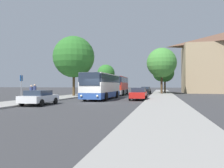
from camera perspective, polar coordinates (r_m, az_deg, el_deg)
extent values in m
plane|color=#38383A|center=(23.28, -4.20, -4.79)|extent=(300.00, 300.00, 0.00)
cube|color=gray|center=(26.17, -19.07, -4.12)|extent=(4.00, 120.00, 0.15)
cube|color=gray|center=(22.28, 13.36, -4.79)|extent=(4.00, 120.00, 0.15)
cube|color=#2D519E|center=(28.38, -2.59, -2.72)|extent=(2.69, 10.12, 0.70)
cube|color=silver|center=(28.35, -2.59, -0.82)|extent=(2.69, 10.12, 1.19)
cube|color=#232D3D|center=(28.37, -2.59, 1.35)|extent=(2.72, 9.92, 0.95)
cube|color=silver|center=(28.39, -2.59, 2.43)|extent=(2.64, 9.92, 0.12)
cube|color=#232D3D|center=(23.52, -5.97, 1.33)|extent=(2.33, 0.08, 1.45)
sphere|color=#F4EAC1|center=(23.83, -8.05, -3.10)|extent=(0.24, 0.24, 0.24)
sphere|color=#F4EAC1|center=(23.24, -3.87, -3.17)|extent=(0.24, 0.24, 0.24)
cylinder|color=black|center=(25.91, -7.19, -3.23)|extent=(0.31, 1.00, 1.00)
cylinder|color=black|center=(25.12, -1.63, -3.32)|extent=(0.31, 1.00, 1.00)
cylinder|color=black|center=(31.65, -3.35, -2.70)|extent=(0.31, 1.00, 1.00)
cylinder|color=black|center=(31.01, 1.25, -2.75)|extent=(0.31, 1.00, 1.00)
cube|color=gray|center=(41.07, 1.69, -1.98)|extent=(2.90, 10.14, 0.70)
cube|color=red|center=(41.05, 1.69, -0.57)|extent=(2.90, 10.14, 1.33)
cube|color=#232D3D|center=(41.06, 1.69, 1.02)|extent=(2.92, 9.94, 0.95)
cube|color=red|center=(41.08, 1.69, 1.77)|extent=(2.84, 9.93, 0.12)
cube|color=#232D3D|center=(36.07, 0.46, 0.97)|extent=(2.27, 0.15, 1.45)
sphere|color=#F4EAC1|center=(36.23, -0.92, -2.15)|extent=(0.24, 0.24, 0.24)
sphere|color=#F4EAC1|center=(35.92, 1.84, -2.16)|extent=(0.24, 0.24, 0.24)
cylinder|color=black|center=(38.33, -0.87, -2.29)|extent=(0.34, 1.01, 1.00)
cylinder|color=black|center=(37.91, 2.88, -2.31)|extent=(0.34, 1.01, 1.00)
cylinder|color=black|center=(44.25, 0.68, -2.03)|extent=(0.34, 1.01, 1.00)
cylinder|color=black|center=(43.89, 3.93, -2.04)|extent=(0.34, 1.01, 1.00)
cube|color=silver|center=(21.06, -18.43, -3.60)|extent=(2.01, 4.32, 0.59)
cube|color=#232D3D|center=(20.89, -18.65, -2.20)|extent=(1.72, 2.27, 0.46)
cylinder|color=black|center=(22.69, -18.86, -4.11)|extent=(0.22, 0.63, 0.62)
cylinder|color=black|center=(21.82, -14.56, -4.27)|extent=(0.22, 0.63, 0.62)
cylinder|color=black|center=(20.44, -22.56, -4.52)|extent=(0.22, 0.63, 0.62)
cylinder|color=black|center=(19.47, -17.93, -4.74)|extent=(0.22, 0.63, 0.62)
cube|color=red|center=(26.82, 6.93, -2.82)|extent=(1.84, 4.27, 0.67)
cube|color=#232D3D|center=(26.97, 6.96, -1.53)|extent=(1.61, 2.23, 0.52)
cylinder|color=black|center=(25.45, 8.68, -3.71)|extent=(0.21, 0.62, 0.62)
cylinder|color=black|center=(25.62, 4.65, -3.69)|extent=(0.21, 0.62, 0.62)
cylinder|color=black|center=(28.08, 9.01, -3.39)|extent=(0.21, 0.62, 0.62)
cylinder|color=black|center=(28.24, 5.35, -3.38)|extent=(0.21, 0.62, 0.62)
cube|color=black|center=(45.28, 8.77, -1.78)|extent=(2.00, 4.78, 0.70)
cube|color=#232D3D|center=(45.45, 8.80, -1.03)|extent=(1.66, 2.52, 0.49)
cylinder|color=black|center=(43.75, 9.66, -2.29)|extent=(0.24, 0.63, 0.62)
cylinder|color=black|center=(43.97, 7.42, -2.28)|extent=(0.24, 0.63, 0.62)
cylinder|color=black|center=(46.63, 10.05, -2.17)|extent=(0.24, 0.63, 0.62)
cylinder|color=black|center=(46.84, 7.94, -2.16)|extent=(0.24, 0.63, 0.62)
cylinder|color=gray|center=(24.71, -22.61, -0.96)|extent=(0.08, 0.08, 2.76)
cube|color=#1E56A3|center=(24.72, -22.60, 1.43)|extent=(0.03, 0.45, 0.60)
cylinder|color=#23232D|center=(26.88, -19.53, -2.94)|extent=(0.30, 0.30, 0.85)
cylinder|color=navy|center=(26.86, -19.53, -1.28)|extent=(0.36, 0.36, 0.71)
sphere|color=tan|center=(26.86, -19.53, -0.27)|extent=(0.23, 0.23, 0.23)
cylinder|color=#23232D|center=(23.93, -20.31, -3.33)|extent=(0.30, 0.30, 0.80)
cylinder|color=navy|center=(23.90, -20.31, -1.56)|extent=(0.36, 0.36, 0.67)
sphere|color=tan|center=(23.90, -20.31, -0.49)|extent=(0.22, 0.22, 0.22)
cylinder|color=#513D23|center=(35.23, -9.95, -0.01)|extent=(0.40, 0.40, 3.71)
sphere|color=#2D7028|center=(35.52, -9.95, 6.98)|extent=(6.57, 6.57, 6.57)
cylinder|color=brown|center=(54.87, -1.59, -0.49)|extent=(0.40, 0.40, 3.02)
sphere|color=#2D7028|center=(54.95, -1.59, 2.81)|extent=(4.41, 4.41, 4.41)
cylinder|color=#47331E|center=(45.06, 12.84, 0.09)|extent=(0.40, 0.40, 3.97)
sphere|color=#428938|center=(45.29, 12.83, 5.45)|extent=(5.97, 5.97, 5.97)
cylinder|color=brown|center=(54.81, 12.76, -0.42)|extent=(0.40, 0.40, 3.12)
sphere|color=#286023|center=(54.89, 12.76, 2.83)|extent=(4.15, 4.15, 4.15)
cylinder|color=brown|center=(50.39, 13.65, -0.54)|extent=(0.40, 0.40, 2.92)
sphere|color=#286023|center=(50.46, 13.65, 2.87)|extent=(4.11, 4.11, 4.11)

